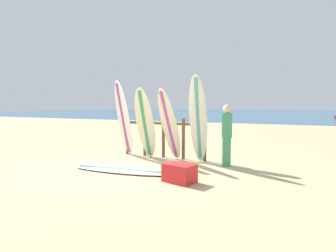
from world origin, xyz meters
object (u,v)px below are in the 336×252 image
surfboard_rack (163,134)px  surfboard_leaning_left (145,124)px  surfboard_leaning_center_left (169,125)px  cooler_box (179,173)px  surfboard_leaning_center (198,119)px  beachgoer_standing (227,132)px  surfboard_leaning_far_left (124,118)px  surfboard_lying_on_sand (122,170)px

surfboard_rack → surfboard_leaning_left: surfboard_leaning_left is taller
surfboard_leaning_left → surfboard_leaning_center_left: bearing=0.9°
surfboard_leaning_center_left → cooler_box: 2.19m
surfboard_leaning_left → surfboard_leaning_center: (1.53, 0.10, 0.15)m
surfboard_rack → surfboard_leaning_center: (1.19, -0.34, 0.46)m
surfboard_leaning_center_left → beachgoer_standing: bearing=3.4°
beachgoer_standing → surfboard_leaning_far_left: bearing=179.0°
surfboard_leaning_far_left → cooler_box: bearing=-35.3°
surfboard_lying_on_sand → surfboard_rack: bearing=88.9°
surfboard_leaning_far_left → surfboard_leaning_left: (0.84, -0.15, -0.12)m
surfboard_leaning_far_left → surfboard_leaning_center: size_ratio=0.98×
surfboard_leaning_left → surfboard_lying_on_sand: (0.30, -1.53, -0.96)m
surfboard_rack → beachgoer_standing: bearing=-10.1°
surfboard_leaning_center_left → surfboard_lying_on_sand: size_ratio=0.79×
surfboard_leaning_left → beachgoer_standing: (2.27, 0.10, -0.16)m
surfboard_rack → surfboard_lying_on_sand: surfboard_rack is taller
surfboard_leaning_far_left → cooler_box: (2.65, -1.88, -0.94)m
surfboard_leaning_left → beachgoer_standing: bearing=2.6°
beachgoer_standing → cooler_box: bearing=-104.1°
surfboard_rack → surfboard_lying_on_sand: 2.08m
surfboard_leaning_center_left → cooler_box: (1.07, -1.73, -0.80)m
surfboard_leaning_center → surfboard_lying_on_sand: bearing=-126.8°
surfboard_leaning_center → surfboard_leaning_center_left: bearing=-173.3°
surfboard_leaning_center_left → surfboard_rack: bearing=133.0°
surfboard_leaning_far_left → surfboard_lying_on_sand: surfboard_leaning_far_left is taller
beachgoer_standing → surfboard_leaning_center: bearing=179.9°
surfboard_leaning_center → surfboard_leaning_far_left: bearing=178.8°
surfboard_leaning_far_left → surfboard_leaning_left: size_ratio=1.12×
cooler_box → surfboard_leaning_far_left: bearing=158.1°
surfboard_lying_on_sand → cooler_box: (1.51, -0.19, 0.14)m
surfboard_rack → surfboard_leaning_far_left: size_ratio=1.17×
surfboard_leaning_center_left → surfboard_leaning_center: (0.78, 0.09, 0.16)m
surfboard_rack → surfboard_leaning_left: 0.65m
surfboard_leaning_far_left → surfboard_lying_on_sand: size_ratio=0.90×
surfboard_rack → cooler_box: (1.48, -2.17, -0.50)m
surfboard_rack → beachgoer_standing: 1.97m
surfboard_rack → surfboard_leaning_center_left: (0.41, -0.44, 0.30)m
surfboard_leaning_center → cooler_box: surfboard_leaning_center is taller
surfboard_leaning_left → beachgoer_standing: 2.28m
surfboard_leaning_center_left → surfboard_lying_on_sand: bearing=-106.0°
cooler_box → beachgoer_standing: bearing=89.3°
surfboard_leaning_center → surfboard_rack: bearing=163.8°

